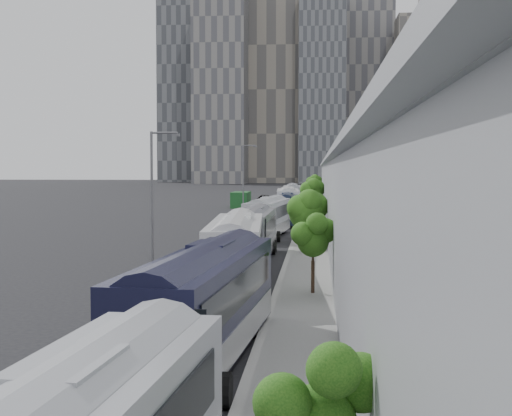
# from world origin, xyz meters

# --- Properties ---
(sidewalk) EXTENTS (10.00, 170.00, 0.12)m
(sidewalk) POSITION_xyz_m (9.00, 55.00, 0.06)
(sidewalk) COLOR gray
(sidewalk) RESTS_ON ground
(lane_line) EXTENTS (0.12, 160.00, 0.02)m
(lane_line) POSITION_xyz_m (-1.50, 55.00, 0.01)
(lane_line) COLOR gold
(lane_line) RESTS_ON ground
(depot) EXTENTS (12.45, 160.40, 7.20)m
(depot) POSITION_xyz_m (12.99, 55.00, 3.51)
(depot) COLOR gray
(depot) RESTS_ON ground
(skyline) EXTENTS (145.00, 64.00, 120.00)m
(skyline) POSITION_xyz_m (-2.90, 324.16, 50.85)
(skyline) COLOR slate
(skyline) RESTS_ON ground
(bus_1) EXTENTS (3.56, 13.00, 3.75)m
(bus_1) POSITION_xyz_m (2.55, 20.40, 1.58)
(bus_1) COLOR black
(bus_1) RESTS_ON ground
(bus_2) EXTENTS (3.52, 13.26, 3.83)m
(bus_2) POSITION_xyz_m (1.93, 34.89, 1.62)
(bus_2) COLOR silver
(bus_2) RESTS_ON ground
(bus_3) EXTENTS (2.77, 12.37, 3.61)m
(bus_3) POSITION_xyz_m (1.77, 46.27, 1.52)
(bus_3) COLOR slate
(bus_3) RESTS_ON ground
(bus_4) EXTENTS (3.65, 12.68, 3.65)m
(bus_4) POSITION_xyz_m (1.65, 62.92, 1.54)
(bus_4) COLOR #ACAEB6
(bus_4) RESTS_ON ground
(bus_5) EXTENTS (2.73, 12.16, 3.54)m
(bus_5) POSITION_xyz_m (2.78, 77.72, 1.49)
(bus_5) COLOR black
(bus_5) RESTS_ON ground
(bus_6) EXTENTS (3.40, 13.63, 3.95)m
(bus_6) POSITION_xyz_m (2.43, 88.61, 1.67)
(bus_6) COLOR silver
(bus_6) RESTS_ON ground
(bus_7) EXTENTS (3.39, 13.78, 3.99)m
(bus_7) POSITION_xyz_m (2.46, 105.37, 1.69)
(bus_7) COLOR gray
(bus_7) RESTS_ON ground
(tree_1) EXTENTS (1.59, 1.59, 3.75)m
(tree_1) POSITION_xyz_m (6.00, 32.88, 2.92)
(tree_1) COLOR black
(tree_1) RESTS_ON ground
(tree_2) EXTENTS (2.86, 2.86, 4.68)m
(tree_2) POSITION_xyz_m (5.37, 54.03, 3.24)
(tree_2) COLOR black
(tree_2) RESTS_ON ground
(tree_3) EXTENTS (2.53, 2.53, 5.09)m
(tree_3) POSITION_xyz_m (5.54, 83.13, 3.81)
(tree_3) COLOR black
(tree_3) RESTS_ON ground
(tree_4) EXTENTS (2.61, 2.61, 4.48)m
(tree_4) POSITION_xyz_m (5.43, 106.38, 3.16)
(tree_4) COLOR black
(tree_4) RESTS_ON ground
(tree_5) EXTENTS (2.59, 2.59, 5.17)m
(tree_5) POSITION_xyz_m (5.50, 129.93, 3.86)
(tree_5) COLOR black
(tree_5) RESTS_ON ground
(street_lamp_near) EXTENTS (2.04, 0.22, 8.85)m
(street_lamp_near) POSITION_xyz_m (-4.89, 45.41, 5.11)
(street_lamp_near) COLOR #59595E
(street_lamp_near) RESTS_ON ground
(street_lamp_far) EXTENTS (2.04, 0.22, 9.69)m
(street_lamp_far) POSITION_xyz_m (-4.11, 97.78, 5.54)
(street_lamp_far) COLOR #59595E
(street_lamp_far) RESTS_ON ground
(shipping_container) EXTENTS (2.71, 6.76, 2.56)m
(shipping_container) POSITION_xyz_m (-6.17, 112.16, 1.28)
(shipping_container) COLOR #15471D
(shipping_container) RESTS_ON ground
(suv) EXTENTS (2.76, 5.77, 1.59)m
(suv) POSITION_xyz_m (-3.33, 125.26, 0.79)
(suv) COLOR black
(suv) RESTS_ON ground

